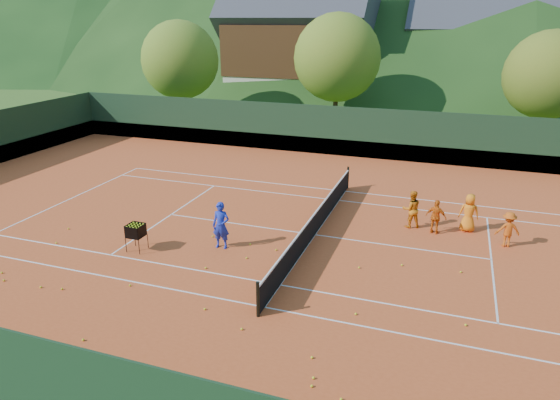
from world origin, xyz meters
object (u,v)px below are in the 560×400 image
(coach, at_px, (221,225))
(student_c, at_px, (469,213))
(tennis_net, at_px, (315,223))
(chalet_mid, at_px, (478,52))
(student_d, at_px, (508,229))
(student_b, at_px, (436,217))
(ball_hopper, at_px, (136,231))
(chalet_left, at_px, (300,44))
(student_a, at_px, (411,209))

(coach, xyz_separation_m, student_c, (8.50, 4.60, -0.11))
(tennis_net, bearing_deg, chalet_mid, 79.99)
(coach, relative_size, student_d, 1.30)
(student_b, height_order, tennis_net, student_b)
(ball_hopper, height_order, chalet_left, chalet_left)
(student_a, distance_m, tennis_net, 3.98)
(student_c, bearing_deg, student_d, 143.86)
(student_d, relative_size, chalet_mid, 0.11)
(student_a, distance_m, student_c, 2.19)
(student_c, distance_m, ball_hopper, 12.71)
(student_d, xyz_separation_m, chalet_mid, (-0.93, 32.66, 4.30))
(chalet_left, bearing_deg, tennis_net, -71.57)
(tennis_net, relative_size, chalet_mid, 0.95)
(chalet_mid, bearing_deg, student_d, -88.37)
(ball_hopper, relative_size, chalet_left, 0.07)
(student_c, height_order, tennis_net, student_c)
(tennis_net, bearing_deg, student_d, 10.96)
(student_d, xyz_separation_m, chalet_left, (-16.93, 28.66, 4.95))
(student_b, relative_size, tennis_net, 0.11)
(student_b, xyz_separation_m, student_c, (1.20, 0.67, 0.08))
(student_b, xyz_separation_m, chalet_left, (-14.38, 28.31, 4.94))
(student_a, height_order, tennis_net, student_a)
(chalet_left, bearing_deg, ball_hopper, -82.73)
(tennis_net, bearing_deg, ball_hopper, -148.99)
(student_d, distance_m, tennis_net, 7.06)
(coach, bearing_deg, chalet_mid, 72.51)
(student_b, distance_m, chalet_mid, 32.63)
(student_c, bearing_deg, chalet_left, -59.74)
(student_a, height_order, student_b, student_a)
(student_c, relative_size, student_d, 1.14)
(student_c, distance_m, chalet_mid, 31.92)
(student_a, distance_m, ball_hopper, 10.66)
(chalet_mid, bearing_deg, tennis_net, -100.01)
(coach, xyz_separation_m, chalet_left, (-7.07, 32.23, 4.75))
(student_a, bearing_deg, ball_hopper, 7.88)
(chalet_mid, bearing_deg, coach, -103.84)
(ball_hopper, xyz_separation_m, chalet_mid, (11.73, 37.45, 4.22))
(coach, xyz_separation_m, student_d, (9.86, 3.58, -0.20))
(coach, height_order, student_a, coach)
(chalet_mid, bearing_deg, student_c, -90.77)
(student_a, height_order, chalet_mid, chalet_mid)
(ball_hopper, bearing_deg, student_c, 27.19)
(coach, height_order, tennis_net, coach)
(student_c, relative_size, chalet_left, 0.11)
(student_a, xyz_separation_m, ball_hopper, (-9.14, -5.47, -0.02))
(student_a, bearing_deg, student_d, 145.94)
(ball_hopper, relative_size, chalet_mid, 0.08)
(coach, distance_m, student_a, 7.64)
(coach, bearing_deg, student_a, 30.26)
(student_d, height_order, chalet_left, chalet_left)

